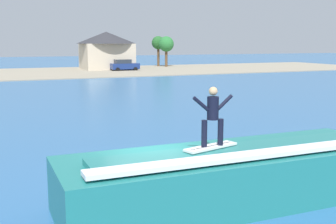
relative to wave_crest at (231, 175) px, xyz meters
The scene contains 9 objects.
ground_plane 2.48m from the wave_crest, 147.14° to the left, with size 260.00×260.00×0.00m, color #2D6299.
wave_crest is the anchor object (origin of this frame).
surfboard 1.18m from the wave_crest, behind, with size 1.76×0.85×0.06m.
surfer 2.01m from the wave_crest, behind, with size 1.23×0.32×1.65m.
shoreline_bank 55.67m from the wave_crest, 92.03° to the left, with size 120.00×24.12×0.12m.
car_far_shore 57.36m from the wave_crest, 75.97° to the left, with size 4.50×2.30×1.86m.
house_gabled_white 61.32m from the wave_crest, 78.51° to the left, with size 9.85×9.85×6.29m.
tree_tall_bare 66.99m from the wave_crest, 68.94° to the left, with size 2.79×2.79×5.63m.
tree_short_bushy 68.74m from the wave_crest, 70.14° to the left, with size 2.46×2.46×5.69m.
Camera 1 is at (-4.34, -11.49, 4.62)m, focal length 45.58 mm.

